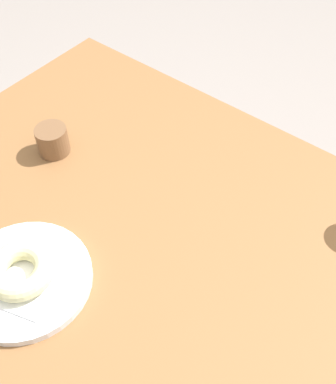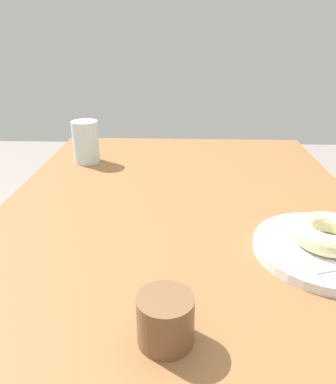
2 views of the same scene
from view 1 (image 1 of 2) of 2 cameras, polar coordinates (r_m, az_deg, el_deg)
ground_plane at (r=1.51m, az=-0.19°, el=-20.83°), size 6.00×6.00×0.00m
table at (r=0.93m, az=-0.28°, el=-7.47°), size 1.06×0.71×0.72m
plate_sugar_ring at (r=0.83m, az=-16.37°, el=-9.68°), size 0.22×0.22×0.01m
napkin_sugar_ring at (r=0.83m, az=-16.50°, el=-9.36°), size 0.15×0.15×0.00m
donut_sugar_ring at (r=0.81m, az=-16.78°, el=-8.69°), size 0.11×0.11×0.03m
sugar_jar at (r=1.00m, az=-13.25°, el=5.85°), size 0.06×0.06×0.06m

